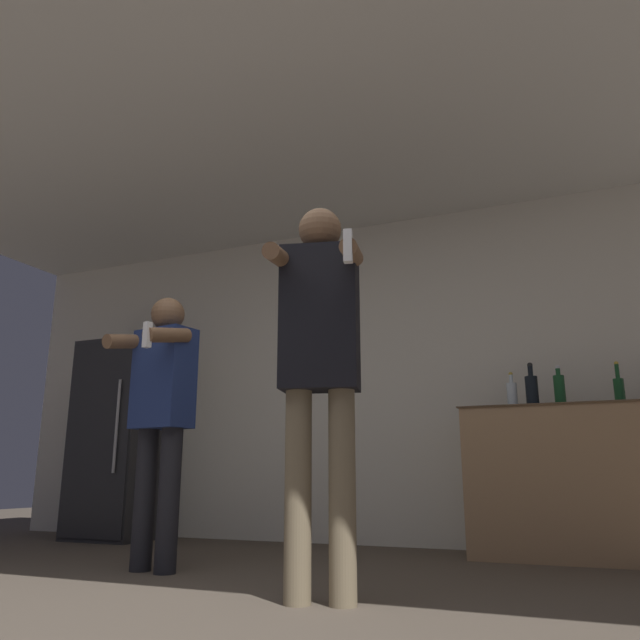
# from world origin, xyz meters

# --- Properties ---
(ground_plane) EXTENTS (14.00, 14.00, 0.00)m
(ground_plane) POSITION_xyz_m (0.00, 0.00, 0.00)
(ground_plane) COLOR #4C4238
(wall_back) EXTENTS (7.00, 0.06, 2.55)m
(wall_back) POSITION_xyz_m (0.00, 2.94, 1.27)
(wall_back) COLOR beige
(wall_back) RESTS_ON ground_plane
(ceiling_slab) EXTENTS (7.00, 3.43, 0.05)m
(ceiling_slab) POSITION_xyz_m (0.00, 1.45, 2.57)
(ceiling_slab) COLOR silver
(ceiling_slab) RESTS_ON wall_back
(refrigerator) EXTENTS (0.67, 0.72, 1.63)m
(refrigerator) POSITION_xyz_m (-2.16, 2.56, 0.81)
(refrigerator) COLOR #262628
(refrigerator) RESTS_ON ground_plane
(counter) EXTENTS (1.57, 0.62, 0.94)m
(counter) POSITION_xyz_m (1.50, 2.62, 0.47)
(counter) COLOR #997551
(counter) RESTS_ON ground_plane
(bottle_green_wine) EXTENTS (0.07, 0.07, 0.27)m
(bottle_green_wine) POSITION_xyz_m (1.34, 2.56, 1.05)
(bottle_green_wine) COLOR #194723
(bottle_green_wine) RESTS_ON counter
(bottle_short_whiskey) EXTENTS (0.08, 0.08, 0.30)m
(bottle_short_whiskey) POSITION_xyz_m (1.17, 2.56, 1.06)
(bottle_short_whiskey) COLOR black
(bottle_short_whiskey) RESTS_ON counter
(bottle_brown_liquor) EXTENTS (0.06, 0.06, 0.27)m
(bottle_brown_liquor) POSITION_xyz_m (1.69, 2.56, 1.04)
(bottle_brown_liquor) COLOR #194723
(bottle_brown_liquor) RESTS_ON counter
(bottle_clear_vodka) EXTENTS (0.07, 0.07, 0.24)m
(bottle_clear_vodka) POSITION_xyz_m (1.04, 2.56, 1.04)
(bottle_clear_vodka) COLOR silver
(bottle_clear_vodka) RESTS_ON counter
(person_woman_foreground) EXTENTS (0.46, 0.48, 1.72)m
(person_woman_foreground) POSITION_xyz_m (0.42, 0.73, 1.03)
(person_woman_foreground) COLOR #75664C
(person_woman_foreground) RESTS_ON ground_plane
(person_man_side) EXTENTS (0.45, 0.46, 1.54)m
(person_man_side) POSITION_xyz_m (-0.76, 1.19, 0.91)
(person_man_side) COLOR black
(person_man_side) RESTS_ON ground_plane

